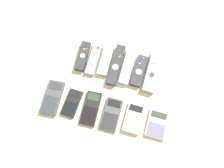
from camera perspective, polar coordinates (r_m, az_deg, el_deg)
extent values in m
plane|color=beige|center=(1.02, -0.38, -1.60)|extent=(3.00, 3.00, 0.00)
cube|color=#333338|center=(1.08, -7.58, 7.22)|extent=(0.05, 0.16, 0.02)
cylinder|color=silver|center=(1.07, -7.71, 7.35)|extent=(0.02, 0.02, 0.00)
cylinder|color=blue|center=(1.09, -6.86, 9.92)|extent=(0.01, 0.01, 0.00)
cylinder|color=orange|center=(1.08, -6.68, 9.11)|extent=(0.01, 0.01, 0.00)
cylinder|color=yellow|center=(1.08, -7.27, 9.00)|extent=(0.01, 0.01, 0.00)
cylinder|color=blue|center=(1.09, -6.88, 9.88)|extent=(0.01, 0.01, 0.00)
cube|color=gray|center=(1.07, -4.78, 6.47)|extent=(0.05, 0.17, 0.02)
cylinder|color=#99999E|center=(1.06, -5.07, 5.88)|extent=(0.03, 0.03, 0.00)
cylinder|color=red|center=(1.09, -3.61, 9.28)|extent=(0.01, 0.01, 0.00)
cylinder|color=blue|center=(1.09, -3.56, 9.44)|extent=(0.01, 0.01, 0.00)
cylinder|color=yellow|center=(1.08, -4.66, 8.35)|extent=(0.01, 0.01, 0.00)
cylinder|color=yellow|center=(1.09, -3.91, 9.84)|extent=(0.01, 0.01, 0.00)
cube|color=#B7B7BC|center=(1.06, -1.71, 6.15)|extent=(0.05, 0.16, 0.02)
cylinder|color=orange|center=(1.07, -1.73, 8.23)|extent=(0.01, 0.01, 0.00)
cylinder|color=orange|center=(1.07, -0.62, 7.85)|extent=(0.01, 0.01, 0.00)
cube|color=#333338|center=(1.05, 1.10, 5.02)|extent=(0.04, 0.21, 0.02)
cylinder|color=silver|center=(1.03, 0.86, 4.45)|extent=(0.03, 0.03, 0.00)
cylinder|color=red|center=(1.07, 1.80, 8.81)|extent=(0.01, 0.01, 0.00)
cylinder|color=green|center=(1.06, 2.22, 7.04)|extent=(0.01, 0.01, 0.00)
cylinder|color=orange|center=(1.06, 2.37, 7.60)|extent=(0.01, 0.01, 0.00)
cube|color=silver|center=(1.05, 4.07, 4.52)|extent=(0.05, 0.18, 0.02)
cylinder|color=orange|center=(1.06, 4.35, 6.55)|extent=(0.01, 0.01, 0.00)
cylinder|color=red|center=(1.07, 4.67, 7.97)|extent=(0.01, 0.01, 0.00)
cube|color=#333338|center=(1.05, 7.07, 3.44)|extent=(0.06, 0.16, 0.02)
cylinder|color=#99999E|center=(1.03, 6.99, 3.19)|extent=(0.03, 0.03, 0.00)
cylinder|color=blue|center=(1.05, 7.78, 5.49)|extent=(0.01, 0.01, 0.00)
cylinder|color=silver|center=(1.05, 7.24, 5.36)|extent=(0.01, 0.01, 0.00)
cylinder|color=silver|center=(1.07, 8.14, 6.75)|extent=(0.01, 0.01, 0.00)
cube|color=gray|center=(1.05, 10.48, 2.94)|extent=(0.06, 0.20, 0.02)
cylinder|color=#38383D|center=(1.03, 10.39, 2.41)|extent=(0.02, 0.02, 0.00)
cylinder|color=green|center=(1.06, 11.29, 5.44)|extent=(0.01, 0.01, 0.00)
cylinder|color=orange|center=(1.06, 10.53, 5.39)|extent=(0.01, 0.01, 0.00)
cube|color=#4C4C51|center=(1.03, -15.22, -3.40)|extent=(0.08, 0.16, 0.02)
cube|color=#333D33|center=(1.04, -14.50, -0.46)|extent=(0.06, 0.04, 0.00)
cube|color=#323A40|center=(1.02, -15.93, -5.17)|extent=(0.07, 0.08, 0.00)
cube|color=black|center=(1.01, -10.40, -4.90)|extent=(0.07, 0.13, 0.01)
cube|color=black|center=(1.01, -9.58, -2.58)|extent=(0.05, 0.03, 0.00)
cube|color=black|center=(1.00, -11.09, -6.32)|extent=(0.06, 0.07, 0.00)
cube|color=black|center=(0.99, -5.52, -6.34)|extent=(0.07, 0.16, 0.01)
cube|color=#2D422D|center=(0.99, -4.81, -3.39)|extent=(0.06, 0.04, 0.00)
cube|color=black|center=(0.98, -6.09, -8.21)|extent=(0.06, 0.08, 0.00)
cube|color=#4C4C51|center=(0.98, -0.15, -7.91)|extent=(0.07, 0.15, 0.01)
cube|color=black|center=(0.98, 0.61, -5.08)|extent=(0.06, 0.03, 0.00)
cube|color=#2C2C2F|center=(0.97, -0.68, -9.72)|extent=(0.07, 0.07, 0.00)
cube|color=beige|center=(0.98, 5.64, -8.93)|extent=(0.07, 0.13, 0.02)
cube|color=black|center=(0.98, 6.31, -6.37)|extent=(0.06, 0.03, 0.00)
cube|color=#9C9E86|center=(0.96, 5.27, -10.51)|extent=(0.07, 0.07, 0.00)
cube|color=#B2B2B7|center=(0.99, 11.63, -10.29)|extent=(0.09, 0.12, 0.01)
cube|color=#333D33|center=(0.99, 12.19, -7.93)|extent=(0.07, 0.03, 0.00)
cube|color=slate|center=(0.98, 11.38, -11.78)|extent=(0.08, 0.06, 0.00)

